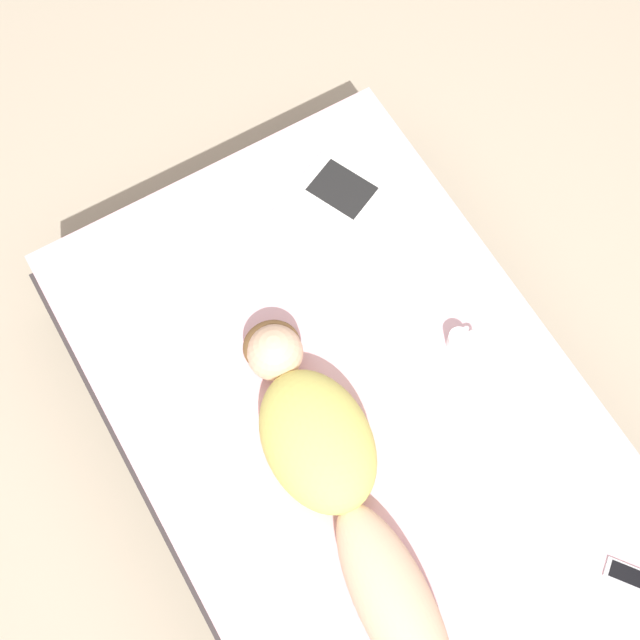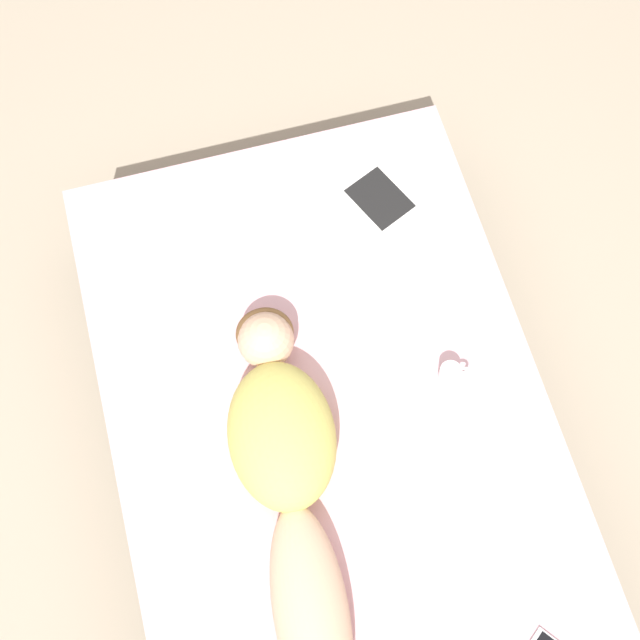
% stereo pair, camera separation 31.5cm
% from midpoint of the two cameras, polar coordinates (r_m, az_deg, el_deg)
% --- Properties ---
extents(ground_plane, '(12.00, 12.00, 0.00)m').
position_cam_midpoint_polar(ground_plane, '(3.59, 3.07, -8.80)').
color(ground_plane, '#B7A88E').
extents(bed, '(1.56, 2.32, 0.52)m').
position_cam_midpoint_polar(bed, '(3.34, 3.29, -7.77)').
color(bed, '#383333').
rests_on(bed, ground_plane).
extents(person, '(0.40, 1.37, 0.22)m').
position_cam_midpoint_polar(person, '(2.93, 1.04, -10.22)').
color(person, '#DBB28E').
rests_on(person, bed).
extents(open_magazine, '(0.61, 0.51, 0.01)m').
position_cam_midpoint_polar(open_magazine, '(3.38, 4.89, 6.27)').
color(open_magazine, white).
rests_on(open_magazine, bed).
extents(coffee_mug, '(0.11, 0.08, 0.08)m').
position_cam_midpoint_polar(coffee_mug, '(3.14, 11.19, -3.75)').
color(coffee_mug, white).
rests_on(coffee_mug, bed).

